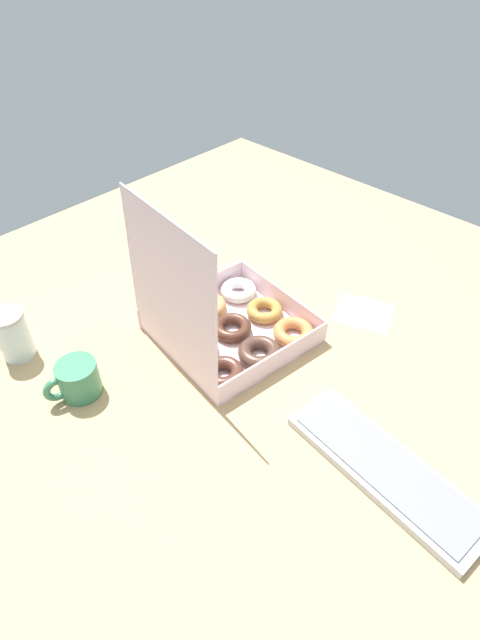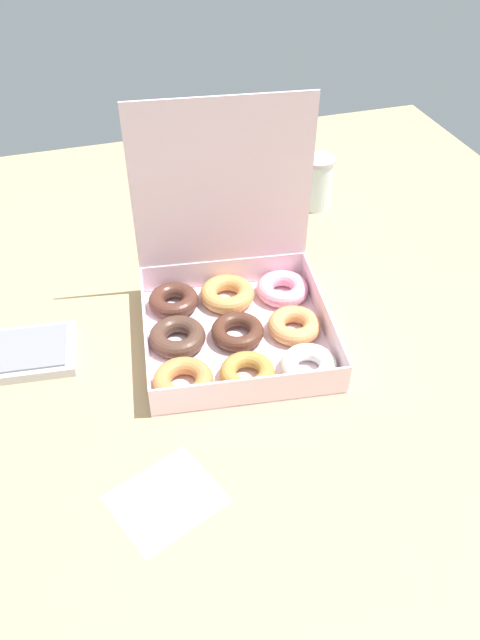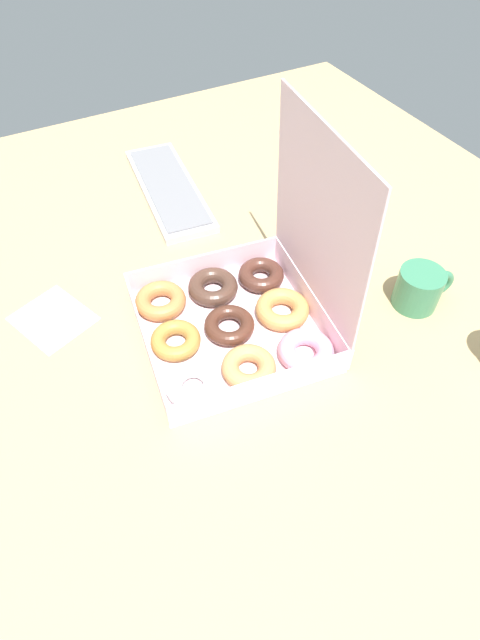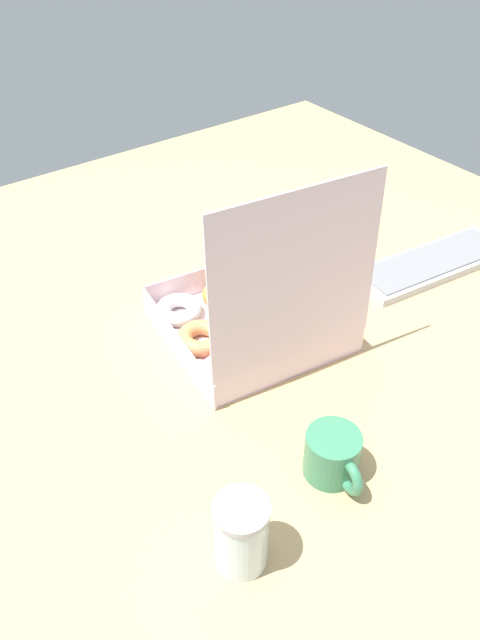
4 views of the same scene
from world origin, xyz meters
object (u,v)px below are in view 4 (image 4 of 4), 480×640
object	(u,v)px
donut_box	(254,320)
glass_jar	(241,534)
keyboard	(432,263)
coffee_mug	(333,456)

from	to	relation	value
donut_box	glass_jar	bearing A→B (deg)	50.46
keyboard	coffee_mug	xyz separation A→B (cm)	(58.78, 28.93, 3.11)
donut_box	glass_jar	distance (cm)	48.76
coffee_mug	keyboard	bearing A→B (deg)	-153.79
coffee_mug	glass_jar	distance (cm)	20.87
donut_box	keyboard	size ratio (longest dim) A/B	0.94
coffee_mug	glass_jar	size ratio (longest dim) A/B	1.00
donut_box	coffee_mug	bearing A→B (deg)	72.88
keyboard	coffee_mug	size ratio (longest dim) A/B	3.36
glass_jar	coffee_mug	bearing A→B (deg)	-170.59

